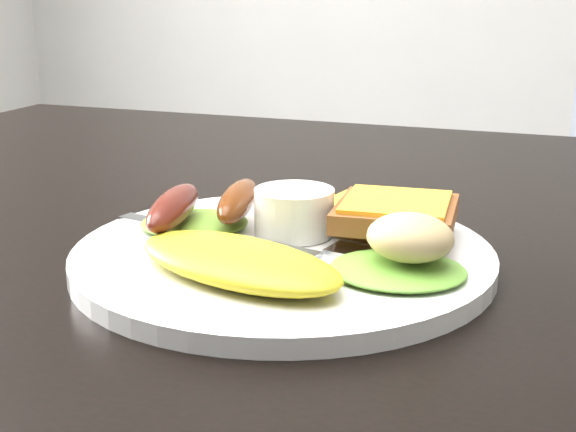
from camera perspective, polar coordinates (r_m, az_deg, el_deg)
dining_table at (r=0.69m, az=3.56°, el=-0.96°), size 1.20×0.80×0.04m
plate at (r=0.54m, az=-0.36°, el=-2.93°), size 0.28×0.28×0.01m
lettuce_left at (r=0.58m, az=-6.67°, el=-0.48°), size 0.10×0.10×0.01m
lettuce_right at (r=0.49m, az=7.80°, el=-3.80°), size 0.09×0.09×0.01m
omelette at (r=0.49m, az=-3.59°, el=-3.23°), size 0.16×0.11×0.02m
sausage_a at (r=0.57m, az=-8.14°, el=0.63°), size 0.04×0.10×0.02m
sausage_b at (r=0.58m, az=-3.58°, el=1.11°), size 0.04×0.10×0.02m
ramekin at (r=0.56m, az=0.44°, el=0.30°), size 0.07×0.07×0.03m
toast_a at (r=0.59m, az=5.52°, el=-0.10°), size 0.09×0.09×0.01m
toast_b at (r=0.55m, az=7.68°, el=0.15°), size 0.09×0.09×0.01m
potato_salad at (r=0.49m, az=8.68°, el=-1.50°), size 0.06×0.06×0.03m
fork at (r=0.56m, az=-5.31°, el=-1.41°), size 0.17×0.05×0.00m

